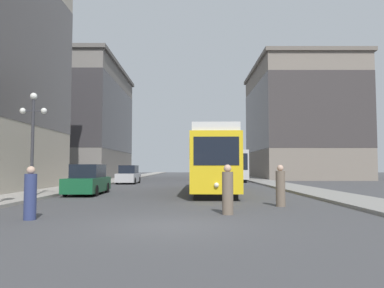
% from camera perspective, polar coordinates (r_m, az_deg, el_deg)
% --- Properties ---
extents(ground_plane, '(200.00, 200.00, 0.00)m').
position_cam_1_polar(ground_plane, '(10.76, -3.32, -12.48)').
color(ground_plane, '#424244').
extents(sidewalk_left, '(2.84, 120.00, 0.15)m').
position_cam_1_polar(sidewalk_left, '(51.44, -10.09, -5.26)').
color(sidewalk_left, gray).
rests_on(sidewalk_left, ground).
extents(sidewalk_right, '(2.84, 120.00, 0.15)m').
position_cam_1_polar(sidewalk_right, '(51.23, 8.89, -5.28)').
color(sidewalk_right, gray).
rests_on(sidewalk_right, ground).
extents(streetcar, '(2.98, 13.71, 3.89)m').
position_cam_1_polar(streetcar, '(24.68, 3.26, -2.54)').
color(streetcar, black).
rests_on(streetcar, ground).
extents(transit_bus, '(2.63, 11.78, 3.45)m').
position_cam_1_polar(transit_bus, '(44.25, 6.08, -3.16)').
color(transit_bus, black).
rests_on(transit_bus, ground).
extents(parked_car_left_near, '(1.94, 4.45, 1.82)m').
position_cam_1_polar(parked_car_left_near, '(37.55, -9.65, -4.75)').
color(parked_car_left_near, black).
rests_on(parked_car_left_near, ground).
extents(parked_car_left_mid, '(1.96, 4.98, 1.82)m').
position_cam_1_polar(parked_car_left_mid, '(23.47, -15.63, -5.43)').
color(parked_car_left_mid, black).
rests_on(parked_car_left_mid, ground).
extents(pedestrian_crossing_near, '(0.39, 0.39, 1.76)m').
position_cam_1_polar(pedestrian_crossing_near, '(13.18, 5.61, -7.25)').
color(pedestrian_crossing_near, '#6B5B4C').
rests_on(pedestrian_crossing_near, ground).
extents(pedestrian_crossing_far, '(0.39, 0.39, 1.76)m').
position_cam_1_polar(pedestrian_crossing_far, '(16.19, 13.57, -6.47)').
color(pedestrian_crossing_far, '#6B5B4C').
rests_on(pedestrian_crossing_far, ground).
extents(pedestrian_on_sidewalk, '(0.38, 0.38, 1.70)m').
position_cam_1_polar(pedestrian_on_sidewalk, '(12.90, -23.55, -7.18)').
color(pedestrian_on_sidewalk, navy).
rests_on(pedestrian_on_sidewalk, ground).
extents(lamp_post_left_near, '(1.41, 0.36, 5.37)m').
position_cam_1_polar(lamp_post_left_near, '(20.82, -23.22, 2.30)').
color(lamp_post_left_near, '#333338').
rests_on(lamp_post_left_near, sidewalk_left).
extents(building_left_midblock, '(13.96, 21.84, 16.17)m').
position_cam_1_polar(building_left_midblock, '(56.47, -17.62, 3.37)').
color(building_left_midblock, slate).
rests_on(building_left_midblock, ground).
extents(building_right_corner, '(13.56, 19.09, 16.26)m').
position_cam_1_polar(building_right_corner, '(56.05, 16.39, 3.44)').
color(building_right_corner, slate).
rests_on(building_right_corner, ground).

